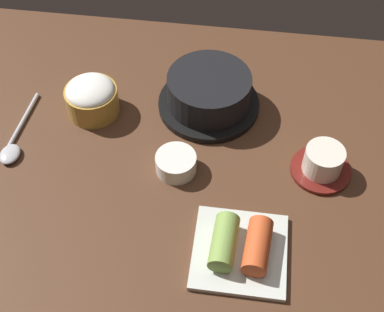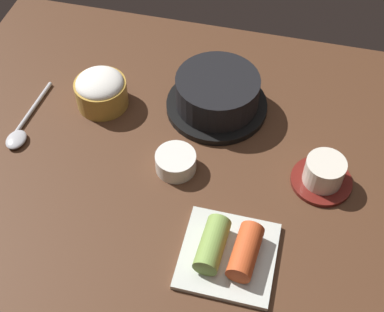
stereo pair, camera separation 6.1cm
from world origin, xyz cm
name	(u,v)px [view 2 (the right image)]	position (x,y,z in cm)	size (l,w,h in cm)	color
dining_table	(184,159)	(0.00, 0.00, 1.00)	(100.00, 76.00, 2.00)	#4C2D1C
stone_pot	(217,94)	(3.20, 13.17, 5.70)	(19.55, 19.55, 7.53)	black
rice_bowl	(101,90)	(-18.67, 9.05, 5.64)	(9.96, 9.96, 7.11)	#B78C38
tea_cup_with_saucer	(323,176)	(24.59, -0.48, 4.48)	(10.61, 10.61, 5.53)	maroon
banchan_cup_center	(176,162)	(-0.69, -3.00, 3.85)	(7.19, 7.19, 3.45)	white
kimchi_plate	(228,251)	(11.74, -18.06, 3.85)	(14.69, 14.69, 4.89)	silver
spoon	(21,130)	(-30.92, -1.68, 2.62)	(3.60, 18.00, 1.35)	#B7B7BC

